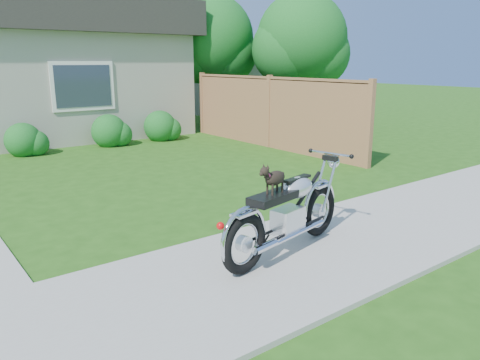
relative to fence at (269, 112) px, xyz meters
The scene contains 7 objects.
ground 8.58m from the fence, 137.61° to the right, with size 80.00×80.00×0.00m, color #235114.
sidewalk 8.58m from the fence, 137.61° to the right, with size 24.00×2.20×0.04m, color #9E9B93.
fence is the anchor object (origin of this frame).
tree_near 3.70m from the fence, 28.48° to the left, with size 2.87×2.85×4.37m.
tree_far 4.72m from the fence, 74.87° to the left, with size 2.91×2.90×4.45m.
potted_plant_right 6.22m from the fence, 153.11° to the left, with size 0.36×0.36×0.64m, color #286A1D.
motorcycle_with_dog 7.25m from the fence, 129.02° to the right, with size 2.20×0.77×1.11m.
Camera 1 is at (-1.88, -3.68, 2.25)m, focal length 35.00 mm.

